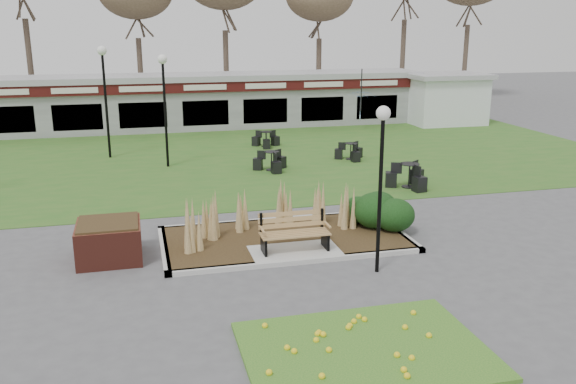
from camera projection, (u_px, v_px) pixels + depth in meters
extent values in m
plane|color=#515154|center=(296.00, 257.00, 14.87)|extent=(100.00, 100.00, 0.00)
cube|color=#2D651F|center=(224.00, 157.00, 26.09)|extent=(34.00, 16.00, 0.02)
cube|color=#26661D|center=(365.00, 350.00, 10.56)|extent=(4.20, 3.00, 0.08)
cube|color=#332114|center=(285.00, 239.00, 15.98)|extent=(6.22, 3.22, 0.12)
cube|color=#B7B7B2|center=(301.00, 261.00, 14.47)|extent=(6.40, 0.18, 0.12)
cube|color=#B7B7B2|center=(271.00, 220.00, 17.48)|extent=(6.40, 0.18, 0.12)
cube|color=#B7B7B2|center=(164.00, 249.00, 15.25)|extent=(0.18, 3.40, 0.12)
cube|color=#B7B7B2|center=(395.00, 229.00, 16.71)|extent=(0.18, 3.40, 0.12)
cube|color=#B7B7B2|center=(295.00, 253.00, 15.00)|extent=(2.20, 1.20, 0.13)
cone|color=#A38C51|center=(210.00, 217.00, 15.74)|extent=(0.36, 0.36, 1.15)
cone|color=#A38C51|center=(245.00, 210.00, 16.34)|extent=(0.36, 0.36, 1.15)
cone|color=#A38C51|center=(283.00, 205.00, 16.79)|extent=(0.36, 0.36, 1.15)
cone|color=#A38C51|center=(316.00, 204.00, 16.82)|extent=(0.36, 0.36, 1.15)
cone|color=#A38C51|center=(349.00, 206.00, 16.63)|extent=(0.36, 0.36, 1.15)
cone|color=#A38C51|center=(193.00, 228.00, 14.87)|extent=(0.36, 0.36, 1.15)
ellipsoid|color=black|center=(375.00, 210.00, 16.64)|extent=(1.21, 1.10, 0.99)
ellipsoid|color=black|center=(395.00, 215.00, 16.37)|extent=(1.10, 1.00, 0.90)
ellipsoid|color=black|center=(378.00, 207.00, 17.19)|extent=(1.06, 0.96, 0.86)
ellipsoid|color=black|center=(358.00, 210.00, 17.06)|extent=(0.92, 0.84, 0.76)
cube|color=#AF854F|center=(295.00, 234.00, 14.86)|extent=(1.70, 0.57, 0.04)
cube|color=#AF854F|center=(292.00, 219.00, 15.08)|extent=(1.70, 0.13, 0.44)
cube|color=black|center=(264.00, 245.00, 14.74)|extent=(0.06, 0.55, 0.42)
cube|color=black|center=(325.00, 240.00, 15.11)|extent=(0.06, 0.55, 0.42)
cube|color=black|center=(261.00, 223.00, 14.89)|extent=(0.06, 0.06, 0.50)
cube|color=black|center=(322.00, 218.00, 15.26)|extent=(0.06, 0.06, 0.50)
cube|color=#AF854F|center=(262.00, 230.00, 14.60)|extent=(0.05, 0.50, 0.04)
cube|color=#AF854F|center=(327.00, 224.00, 14.99)|extent=(0.05, 0.50, 0.04)
cube|color=maroon|center=(109.00, 242.00, 14.65)|extent=(1.50, 1.50, 0.90)
cube|color=#332114|center=(108.00, 223.00, 14.53)|extent=(1.40, 1.40, 0.06)
cube|color=gray|center=(202.00, 104.00, 33.22)|extent=(24.00, 3.00, 2.60)
cube|color=#430F0E|center=(205.00, 87.00, 31.49)|extent=(24.00, 0.18, 0.55)
cube|color=#B8B7BC|center=(201.00, 77.00, 32.83)|extent=(24.60, 3.40, 0.30)
cube|color=silver|center=(205.00, 87.00, 31.39)|extent=(22.00, 0.02, 0.28)
cube|color=black|center=(206.00, 113.00, 31.94)|extent=(22.00, 0.10, 1.30)
cube|color=white|center=(445.00, 101.00, 34.53)|extent=(4.00, 3.00, 2.60)
cube|color=#B8B7BC|center=(446.00, 76.00, 34.15)|extent=(4.40, 3.40, 0.25)
cylinder|color=#47382B|center=(44.00, 72.00, 38.23)|extent=(0.36, 0.36, 5.17)
cylinder|color=#47382B|center=(142.00, 70.00, 39.65)|extent=(0.36, 0.36, 5.17)
cylinder|color=#47382B|center=(233.00, 69.00, 41.06)|extent=(0.36, 0.36, 5.17)
cylinder|color=#47382B|center=(318.00, 67.00, 42.47)|extent=(0.36, 0.36, 5.17)
cylinder|color=#47382B|center=(398.00, 66.00, 43.88)|extent=(0.36, 0.36, 5.17)
cylinder|color=#47382B|center=(472.00, 65.00, 45.30)|extent=(0.36, 0.36, 5.17)
cylinder|color=black|center=(380.00, 198.00, 13.56)|extent=(0.09, 0.09, 3.52)
sphere|color=white|center=(383.00, 113.00, 13.05)|extent=(0.32, 0.32, 0.32)
cylinder|color=black|center=(165.00, 116.00, 23.75)|extent=(0.10, 0.10, 4.05)
sphere|color=white|center=(162.00, 59.00, 23.17)|extent=(0.36, 0.36, 0.36)
cylinder|color=black|center=(106.00, 107.00, 25.38)|extent=(0.11, 0.11, 4.29)
sphere|color=white|center=(102.00, 51.00, 24.76)|extent=(0.39, 0.39, 0.39)
cylinder|color=black|center=(272.00, 170.00, 23.65)|extent=(0.44, 0.44, 0.03)
cylinder|color=black|center=(272.00, 161.00, 23.55)|extent=(0.05, 0.05, 0.71)
cylinder|color=black|center=(271.00, 152.00, 23.45)|extent=(0.59, 0.59, 0.02)
cube|color=black|center=(281.00, 162.00, 23.99)|extent=(0.47, 0.47, 0.45)
cube|color=black|center=(258.00, 164.00, 23.67)|extent=(0.44, 0.44, 0.45)
cube|color=black|center=(276.00, 167.00, 23.10)|extent=(0.37, 0.37, 0.45)
cylinder|color=black|center=(266.00, 146.00, 28.20)|extent=(0.41, 0.41, 0.03)
cylinder|color=black|center=(266.00, 139.00, 28.11)|extent=(0.05, 0.05, 0.68)
cylinder|color=black|center=(266.00, 132.00, 28.02)|extent=(0.56, 0.56, 0.02)
cube|color=black|center=(275.00, 141.00, 28.43)|extent=(0.41, 0.41, 0.43)
cube|color=black|center=(256.00, 141.00, 28.36)|extent=(0.45, 0.45, 0.43)
cube|color=black|center=(267.00, 144.00, 27.65)|extent=(0.37, 0.37, 0.43)
cylinder|color=black|center=(409.00, 187.00, 21.19)|extent=(0.49, 0.49, 0.03)
cylinder|color=black|center=(409.00, 176.00, 21.08)|extent=(0.06, 0.06, 0.81)
cylinder|color=black|center=(410.00, 164.00, 20.97)|extent=(0.67, 0.67, 0.03)
cube|color=black|center=(417.00, 177.00, 21.60)|extent=(0.54, 0.54, 0.52)
cube|color=black|center=(391.00, 179.00, 21.19)|extent=(0.49, 0.49, 0.52)
cube|color=black|center=(419.00, 184.00, 20.58)|extent=(0.44, 0.44, 0.52)
cylinder|color=black|center=(350.00, 159.00, 25.56)|extent=(0.40, 0.40, 0.03)
cylinder|color=black|center=(351.00, 151.00, 25.47)|extent=(0.05, 0.05, 0.66)
cylinder|color=black|center=(351.00, 143.00, 25.38)|extent=(0.55, 0.55, 0.02)
cube|color=black|center=(358.00, 153.00, 25.87)|extent=(0.43, 0.43, 0.42)
cube|color=black|center=(339.00, 154.00, 25.60)|extent=(0.42, 0.42, 0.42)
cube|color=black|center=(356.00, 157.00, 25.05)|extent=(0.33, 0.33, 0.42)
cylinder|color=black|center=(361.00, 110.00, 32.20)|extent=(0.06, 0.06, 2.20)
imported|color=#396FC7|center=(361.00, 105.00, 32.13)|extent=(1.93, 1.96, 1.57)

